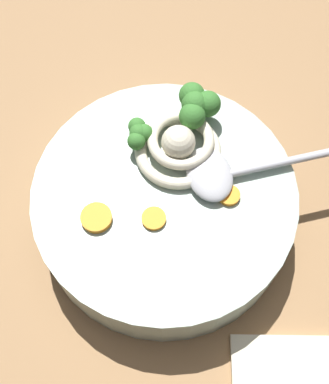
% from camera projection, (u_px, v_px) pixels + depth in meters
% --- Properties ---
extents(table_slab, '(1.26, 1.26, 0.04)m').
position_uv_depth(table_slab, '(155.00, 221.00, 0.57)').
color(table_slab, '#936D47').
rests_on(table_slab, ground).
extents(soup_bowl, '(0.26, 0.26, 0.07)m').
position_uv_depth(soup_bowl, '(164.00, 206.00, 0.52)').
color(soup_bowl, '#9EB2A3').
rests_on(soup_bowl, table_slab).
extents(noodle_pile, '(0.09, 0.09, 0.04)m').
position_uv_depth(noodle_pile, '(179.00, 146.00, 0.50)').
color(noodle_pile, beige).
rests_on(noodle_pile, soup_bowl).
extents(soup_spoon, '(0.06, 0.17, 0.02)m').
position_uv_depth(soup_spoon, '(224.00, 175.00, 0.49)').
color(soup_spoon, '#B7B7BC').
rests_on(soup_spoon, soup_bowl).
extents(broccoli_floret_near_spoon, '(0.05, 0.04, 0.04)m').
position_uv_depth(broccoli_floret_near_spoon, '(197.00, 105.00, 0.50)').
color(broccoli_floret_near_spoon, '#7A9E60').
rests_on(broccoli_floret_near_spoon, soup_bowl).
extents(broccoli_floret_left, '(0.03, 0.03, 0.03)m').
position_uv_depth(broccoli_floret_left, '(140.00, 133.00, 0.50)').
color(broccoli_floret_left, '#7A9E60').
rests_on(broccoli_floret_left, soup_bowl).
extents(carrot_slice_far, '(0.02, 0.02, 0.00)m').
position_uv_depth(carrot_slice_far, '(154.00, 218.00, 0.47)').
color(carrot_slice_far, orange).
rests_on(carrot_slice_far, soup_bowl).
extents(carrot_slice_beside_chili, '(0.03, 0.03, 0.01)m').
position_uv_depth(carrot_slice_beside_chili, '(96.00, 218.00, 0.47)').
color(carrot_slice_beside_chili, orange).
rests_on(carrot_slice_beside_chili, soup_bowl).
extents(carrot_slice_extra_b, '(0.02, 0.02, 0.01)m').
position_uv_depth(carrot_slice_extra_b, '(229.00, 195.00, 0.48)').
color(carrot_slice_extra_b, orange).
rests_on(carrot_slice_extra_b, soup_bowl).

